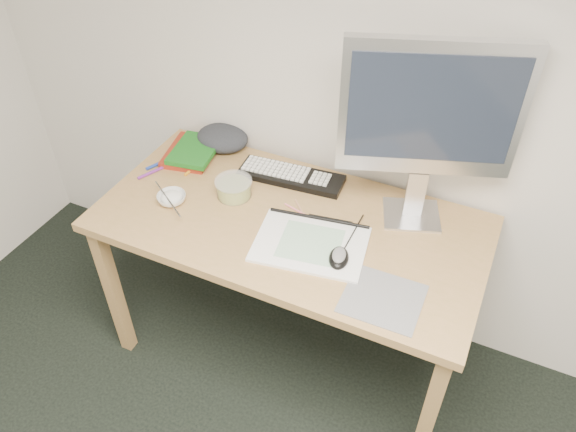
# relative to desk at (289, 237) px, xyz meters

# --- Properties ---
(desk) EXTENTS (1.40, 0.70, 0.75)m
(desk) POSITION_rel_desk_xyz_m (0.00, 0.00, 0.00)
(desk) COLOR #B18251
(desk) RESTS_ON ground
(mousepad) EXTENTS (0.24, 0.22, 0.00)m
(mousepad) POSITION_rel_desk_xyz_m (0.42, -0.21, 0.08)
(mousepad) COLOR slate
(mousepad) RESTS_ON desk
(sketchpad) EXTENTS (0.42, 0.33, 0.01)m
(sketchpad) POSITION_rel_desk_xyz_m (0.12, -0.09, 0.09)
(sketchpad) COLOR white
(sketchpad) RESTS_ON desk
(keyboard) EXTENTS (0.42, 0.17, 0.02)m
(keyboard) POSITION_rel_desk_xyz_m (-0.10, 0.23, 0.09)
(keyboard) COLOR black
(keyboard) RESTS_ON desk
(monitor) EXTENTS (0.56, 0.23, 0.67)m
(monitor) POSITION_rel_desk_xyz_m (0.39, 0.21, 0.50)
(monitor) COLOR silver
(monitor) RESTS_ON desk
(mouse) EXTENTS (0.09, 0.12, 0.04)m
(mouse) POSITION_rel_desk_xyz_m (0.24, -0.12, 0.11)
(mouse) COLOR black
(mouse) RESTS_ON sketchpad
(rice_bowl) EXTENTS (0.11, 0.11, 0.03)m
(rice_bowl) POSITION_rel_desk_xyz_m (-0.44, -0.09, 0.10)
(rice_bowl) COLOR white
(rice_bowl) RESTS_ON desk
(chopsticks) EXTENTS (0.20, 0.14, 0.02)m
(chopsticks) POSITION_rel_desk_xyz_m (-0.44, -0.12, 0.12)
(chopsticks) COLOR silver
(chopsticks) RESTS_ON rice_bowl
(fruit_tub) EXTENTS (0.17, 0.17, 0.07)m
(fruit_tub) POSITION_rel_desk_xyz_m (-0.25, 0.04, 0.12)
(fruit_tub) COLOR #E3E651
(fruit_tub) RESTS_ON desk
(book_red) EXTENTS (0.23, 0.28, 0.02)m
(book_red) POSITION_rel_desk_xyz_m (-0.55, 0.20, 0.09)
(book_red) COLOR maroon
(book_red) RESTS_ON desk
(book_green) EXTENTS (0.20, 0.25, 0.02)m
(book_green) POSITION_rel_desk_xyz_m (-0.52, 0.19, 0.12)
(book_green) COLOR #18631A
(book_green) RESTS_ON book_red
(cloth_lump) EXTENTS (0.21, 0.18, 0.08)m
(cloth_lump) POSITION_rel_desk_xyz_m (-0.46, 0.31, 0.12)
(cloth_lump) COLOR #25282C
(cloth_lump) RESTS_ON desk
(pencil_pink) EXTENTS (0.17, 0.05, 0.01)m
(pencil_pink) POSITION_rel_desk_xyz_m (0.03, 0.05, 0.09)
(pencil_pink) COLOR pink
(pencil_pink) RESTS_ON desk
(pencil_tan) EXTENTS (0.13, 0.13, 0.01)m
(pencil_tan) POSITION_rel_desk_xyz_m (0.03, 0.05, 0.09)
(pencil_tan) COLOR tan
(pencil_tan) RESTS_ON desk
(pencil_black) EXTENTS (0.16, 0.03, 0.01)m
(pencil_black) POSITION_rel_desk_xyz_m (0.13, 0.07, 0.09)
(pencil_black) COLOR black
(pencil_black) RESTS_ON desk
(marker_blue) EXTENTS (0.07, 0.13, 0.01)m
(marker_blue) POSITION_rel_desk_xyz_m (-0.62, 0.10, 0.09)
(marker_blue) COLOR #1D3AA2
(marker_blue) RESTS_ON desk
(marker_orange) EXTENTS (0.02, 0.13, 0.01)m
(marker_orange) POSITION_rel_desk_xyz_m (-0.48, 0.13, 0.09)
(marker_orange) COLOR orange
(marker_orange) RESTS_ON desk
(marker_purple) EXTENTS (0.07, 0.13, 0.01)m
(marker_purple) POSITION_rel_desk_xyz_m (-0.61, 0.03, 0.09)
(marker_purple) COLOR #752790
(marker_purple) RESTS_ON desk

